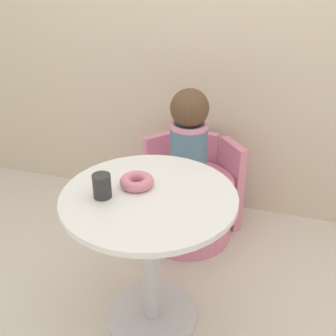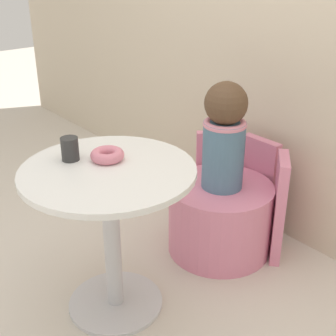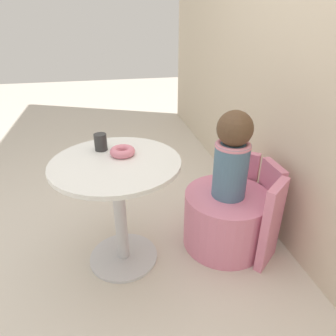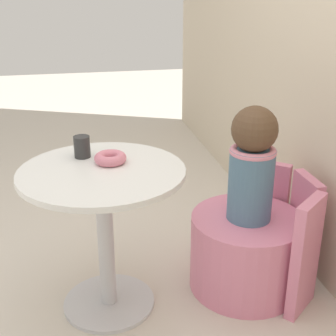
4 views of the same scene
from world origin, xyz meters
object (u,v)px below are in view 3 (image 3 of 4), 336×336
object	(u,v)px
round_table	(118,190)
donut	(122,151)
child_figure	(232,155)
cup	(101,142)
tub_chair	(225,219)

from	to	relation	value
round_table	donut	distance (m)	0.22
child_figure	cup	distance (m)	0.76
child_figure	donut	distance (m)	0.63
round_table	donut	world-z (taller)	donut
tub_chair	cup	xyz separation A→B (m)	(-0.15, -0.74, 0.54)
tub_chair	donut	bearing A→B (deg)	-95.11
round_table	tub_chair	world-z (taller)	round_table
donut	cup	bearing A→B (deg)	-130.40
donut	tub_chair	bearing A→B (deg)	84.89
tub_chair	cup	size ratio (longest dim) A/B	5.57
round_table	cup	world-z (taller)	cup
round_table	cup	xyz separation A→B (m)	(-0.17, -0.07, 0.23)
cup	donut	bearing A→B (deg)	49.60
child_figure	tub_chair	bearing A→B (deg)	0.00
round_table	tub_chair	xyz separation A→B (m)	(-0.01, 0.67, -0.31)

